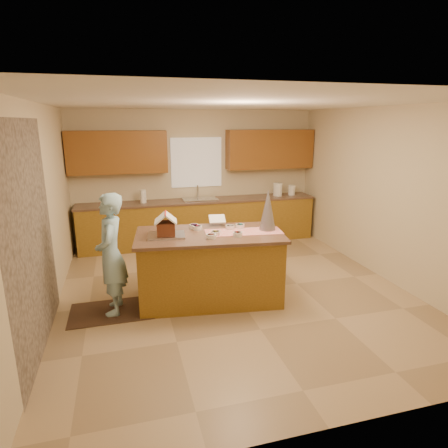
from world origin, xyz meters
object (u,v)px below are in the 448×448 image
at_px(island_base, 210,268).
at_px(tinsel_tree, 268,210).
at_px(boy, 111,254).
at_px(gingerbread_house, 166,226).

relative_size(island_base, tinsel_tree, 3.27).
height_order(island_base, tinsel_tree, tinsel_tree).
distance_m(boy, gingerbread_house, 0.79).
xyz_separation_m(boy, gingerbread_house, (0.72, 0.05, 0.31)).
height_order(boy, gingerbread_house, boy).
bearing_deg(gingerbread_house, island_base, -1.75).
bearing_deg(island_base, tinsel_tree, 3.67).
bearing_deg(gingerbread_house, boy, -175.86).
bearing_deg(boy, tinsel_tree, 94.89).
relative_size(boy, gingerbread_house, 4.82).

